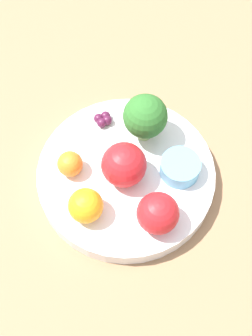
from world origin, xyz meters
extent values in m
plane|color=gray|center=(0.00, 0.00, 0.00)|extent=(6.00, 6.00, 0.00)
cube|color=#936D4C|center=(0.00, 0.00, 0.01)|extent=(1.20, 1.20, 0.02)
cylinder|color=white|center=(0.00, 0.00, 0.03)|extent=(0.25, 0.25, 0.03)
cylinder|color=#8CB76B|center=(0.00, 0.07, 0.06)|extent=(0.02, 0.02, 0.03)
sphere|color=#2D6B28|center=(0.00, 0.07, 0.09)|extent=(0.06, 0.06, 0.06)
sphere|color=red|center=(0.00, -0.01, 0.08)|extent=(0.06, 0.06, 0.06)
sphere|color=red|center=(0.07, -0.05, 0.07)|extent=(0.05, 0.05, 0.05)
sphere|color=orange|center=(-0.07, -0.03, 0.06)|extent=(0.04, 0.04, 0.04)
sphere|color=orange|center=(-0.02, -0.08, 0.07)|extent=(0.05, 0.05, 0.05)
sphere|color=#511938|center=(-0.06, 0.06, 0.05)|extent=(0.01, 0.01, 0.01)
sphere|color=#511938|center=(-0.06, 0.07, 0.05)|extent=(0.01, 0.01, 0.01)
sphere|color=#511938|center=(-0.07, 0.06, 0.05)|extent=(0.01, 0.01, 0.01)
sphere|color=#511938|center=(-0.06, 0.06, 0.05)|extent=(0.01, 0.01, 0.01)
cylinder|color=#66B2DB|center=(0.07, 0.03, 0.06)|extent=(0.05, 0.05, 0.02)
camera|label=1|loc=(0.12, -0.28, 0.62)|focal=50.00mm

